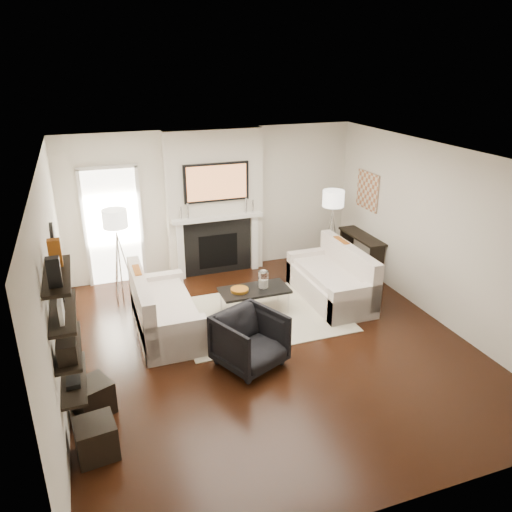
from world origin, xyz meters
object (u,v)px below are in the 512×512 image
object	(u,v)px
lamp_right_shade	(333,198)
ottoman_near	(93,397)
armchair	(250,338)
loveseat_right_base	(330,288)
loveseat_left_base	(166,319)
coffee_table	(254,290)
lamp_left_shade	(115,219)

from	to	relation	value
lamp_right_shade	ottoman_near	bearing A→B (deg)	-148.25
armchair	ottoman_near	size ratio (longest dim) A/B	2.04
armchair	loveseat_right_base	bearing A→B (deg)	11.60
loveseat_left_base	lamp_right_shade	distance (m)	3.81
loveseat_left_base	coffee_table	distance (m)	1.46
coffee_table	ottoman_near	world-z (taller)	coffee_table
lamp_left_shade	ottoman_near	world-z (taller)	lamp_left_shade
armchair	lamp_right_shade	xyz separation A→B (m)	(2.49, 2.49, 1.04)
loveseat_right_base	coffee_table	world-z (taller)	same
armchair	lamp_right_shade	bearing A→B (deg)	20.63
coffee_table	ottoman_near	bearing A→B (deg)	-147.00
loveseat_right_base	lamp_left_shade	xyz separation A→B (m)	(-3.34, 1.18, 1.24)
lamp_right_shade	ottoman_near	distance (m)	5.46
lamp_left_shade	ottoman_near	distance (m)	3.20
loveseat_right_base	armchair	distance (m)	2.38
armchair	lamp_left_shade	distance (m)	3.12
loveseat_left_base	loveseat_right_base	world-z (taller)	same
lamp_right_shade	loveseat_left_base	bearing A→B (deg)	-160.06
lamp_left_shade	ottoman_near	bearing A→B (deg)	-102.15
lamp_left_shade	coffee_table	bearing A→B (deg)	-31.54
loveseat_right_base	coffee_table	bearing A→B (deg)	-178.87
loveseat_right_base	armchair	xyz separation A→B (m)	(-1.92, -1.40, 0.20)
coffee_table	lamp_left_shade	size ratio (longest dim) A/B	2.75
loveseat_right_base	armchair	bearing A→B (deg)	-143.99
lamp_left_shade	ottoman_near	xyz separation A→B (m)	(-0.62, -2.88, -1.25)
lamp_right_shade	armchair	bearing A→B (deg)	-134.95
loveseat_left_base	armchair	xyz separation A→B (m)	(0.90, -1.26, 0.20)
ottoman_near	loveseat_right_base	bearing A→B (deg)	23.30
coffee_table	lamp_right_shade	bearing A→B (deg)	30.03
loveseat_left_base	loveseat_right_base	distance (m)	2.82
loveseat_left_base	armchair	bearing A→B (deg)	-54.49
loveseat_left_base	coffee_table	world-z (taller)	same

